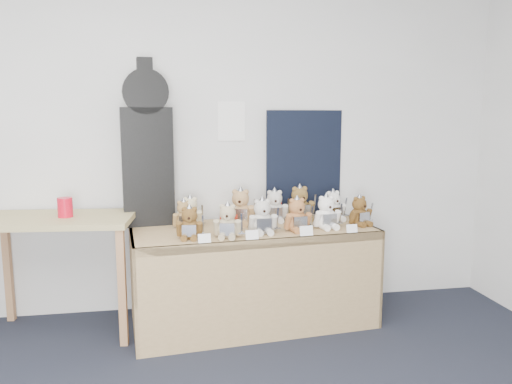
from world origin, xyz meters
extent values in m
plane|color=silver|center=(0.00, 2.50, 1.35)|extent=(6.00, 0.00, 6.00)
cube|color=white|center=(0.88, 2.49, 1.46)|extent=(0.21, 0.00, 0.30)
cube|color=#96784C|center=(0.98, 2.10, 0.68)|extent=(1.78, 0.88, 0.06)
cube|color=#96784C|center=(1.01, 1.75, 0.36)|extent=(1.71, 0.19, 0.71)
cube|color=#96784C|center=(0.14, 2.01, 0.36)|extent=(0.09, 0.71, 0.71)
cube|color=#96784C|center=(1.82, 2.18, 0.36)|extent=(0.09, 0.71, 0.71)
cube|color=tan|center=(-0.36, 2.16, 0.81)|extent=(1.04, 0.65, 0.04)
cube|color=#A36C46|center=(-0.79, 2.44, 0.39)|extent=(0.05, 0.05, 0.79)
cube|color=#A36C46|center=(0.07, 1.88, 0.39)|extent=(0.05, 0.05, 0.79)
cube|color=#A36C46|center=(0.12, 2.35, 0.39)|extent=(0.05, 0.05, 0.79)
cube|color=black|center=(0.24, 2.31, 1.14)|extent=(0.37, 0.15, 0.85)
cylinder|color=black|center=(0.24, 2.31, 1.67)|extent=(0.33, 0.15, 0.32)
cube|color=black|center=(0.24, 2.31, 1.80)|extent=(0.12, 0.11, 0.21)
cube|color=black|center=(1.45, 2.46, 1.13)|extent=(0.62, 0.09, 0.83)
cylinder|color=red|center=(-0.31, 2.14, 0.89)|extent=(0.10, 0.10, 0.13)
ellipsoid|color=brown|center=(0.52, 1.86, 0.77)|extent=(0.15, 0.14, 0.14)
sphere|color=brown|center=(0.52, 1.86, 0.87)|extent=(0.10, 0.10, 0.10)
cylinder|color=brown|center=(0.51, 1.81, 0.86)|extent=(0.05, 0.03, 0.04)
sphere|color=black|center=(0.51, 1.80, 0.86)|extent=(0.02, 0.02, 0.02)
sphere|color=brown|center=(0.49, 1.86, 0.91)|extent=(0.03, 0.03, 0.03)
sphere|color=brown|center=(0.55, 1.85, 0.91)|extent=(0.03, 0.03, 0.03)
cylinder|color=brown|center=(0.45, 1.85, 0.78)|extent=(0.05, 0.08, 0.11)
cylinder|color=brown|center=(0.58, 1.83, 0.78)|extent=(0.05, 0.08, 0.11)
cylinder|color=brown|center=(0.48, 1.81, 0.73)|extent=(0.05, 0.10, 0.04)
cylinder|color=brown|center=(0.54, 1.80, 0.73)|extent=(0.05, 0.10, 0.04)
cube|color=#BABBC3|center=(0.51, 1.80, 0.78)|extent=(0.09, 0.03, 0.08)
cone|color=#BABBC3|center=(0.52, 1.86, 0.91)|extent=(0.09, 0.09, 0.07)
cube|color=#BABBC3|center=(0.60, 1.82, 0.80)|extent=(0.02, 0.04, 0.15)
cube|color=#BABBC3|center=(0.60, 1.82, 0.75)|extent=(0.04, 0.01, 0.01)
ellipsoid|color=tan|center=(0.77, 1.84, 0.78)|extent=(0.17, 0.15, 0.15)
sphere|color=tan|center=(0.77, 1.84, 0.88)|extent=(0.11, 0.11, 0.11)
cylinder|color=tan|center=(0.76, 1.80, 0.87)|extent=(0.05, 0.03, 0.05)
sphere|color=black|center=(0.75, 1.78, 0.87)|extent=(0.02, 0.02, 0.02)
sphere|color=tan|center=(0.73, 1.85, 0.92)|extent=(0.03, 0.03, 0.03)
sphere|color=tan|center=(0.80, 1.83, 0.92)|extent=(0.03, 0.03, 0.03)
cylinder|color=tan|center=(0.69, 1.84, 0.78)|extent=(0.06, 0.09, 0.11)
cylinder|color=tan|center=(0.83, 1.81, 0.78)|extent=(0.06, 0.09, 0.11)
cylinder|color=tan|center=(0.72, 1.80, 0.74)|extent=(0.06, 0.10, 0.04)
cylinder|color=tan|center=(0.79, 1.78, 0.74)|extent=(0.06, 0.10, 0.04)
cube|color=#BABBC3|center=(0.76, 1.79, 0.78)|extent=(0.10, 0.04, 0.08)
cone|color=#BABBC3|center=(0.77, 1.84, 0.92)|extent=(0.09, 0.09, 0.07)
cube|color=#BABBC3|center=(0.85, 1.79, 0.81)|extent=(0.02, 0.04, 0.16)
cube|color=#BABBC3|center=(0.85, 1.79, 0.75)|extent=(0.04, 0.02, 0.01)
cube|color=#A12312|center=(0.78, 1.90, 0.79)|extent=(0.12, 0.05, 0.13)
ellipsoid|color=beige|center=(1.01, 1.92, 0.78)|extent=(0.16, 0.14, 0.16)
sphere|color=beige|center=(1.01, 1.92, 0.89)|extent=(0.12, 0.12, 0.12)
cylinder|color=beige|center=(1.01, 1.87, 0.88)|extent=(0.05, 0.03, 0.05)
sphere|color=black|center=(1.01, 1.85, 0.88)|extent=(0.02, 0.02, 0.02)
sphere|color=beige|center=(0.97, 1.92, 0.93)|extent=(0.04, 0.04, 0.04)
sphere|color=beige|center=(1.05, 1.92, 0.93)|extent=(0.04, 0.04, 0.04)
cylinder|color=beige|center=(0.94, 1.90, 0.79)|extent=(0.05, 0.09, 0.12)
cylinder|color=beige|center=(1.09, 1.90, 0.79)|extent=(0.05, 0.09, 0.12)
cylinder|color=beige|center=(0.98, 1.86, 0.74)|extent=(0.05, 0.10, 0.05)
cylinder|color=beige|center=(1.05, 1.86, 0.74)|extent=(0.05, 0.10, 0.05)
cube|color=#BABBC3|center=(1.01, 1.86, 0.79)|extent=(0.10, 0.02, 0.09)
cone|color=#BABBC3|center=(1.01, 1.92, 0.94)|extent=(0.10, 0.10, 0.08)
cube|color=#BABBC3|center=(1.11, 1.89, 0.81)|extent=(0.01, 0.04, 0.17)
cube|color=#BABBC3|center=(1.11, 1.89, 0.75)|extent=(0.05, 0.01, 0.01)
ellipsoid|color=#A66B3F|center=(1.26, 1.95, 0.78)|extent=(0.17, 0.15, 0.15)
sphere|color=#A66B3F|center=(1.26, 1.95, 0.88)|extent=(0.11, 0.11, 0.11)
cylinder|color=#A66B3F|center=(1.27, 1.90, 0.87)|extent=(0.05, 0.03, 0.05)
sphere|color=black|center=(1.27, 1.88, 0.87)|extent=(0.02, 0.02, 0.02)
sphere|color=#A66B3F|center=(1.23, 1.94, 0.93)|extent=(0.04, 0.04, 0.04)
sphere|color=#A66B3F|center=(1.30, 1.95, 0.93)|extent=(0.04, 0.04, 0.04)
cylinder|color=#A66B3F|center=(1.19, 1.92, 0.79)|extent=(0.06, 0.09, 0.12)
cylinder|color=#A66B3F|center=(1.34, 1.94, 0.79)|extent=(0.06, 0.09, 0.12)
cylinder|color=#A66B3F|center=(1.24, 1.89, 0.74)|extent=(0.06, 0.11, 0.05)
cylinder|color=#A66B3F|center=(1.31, 1.90, 0.74)|extent=(0.06, 0.11, 0.05)
cube|color=#BABBC3|center=(1.27, 1.89, 0.78)|extent=(0.10, 0.03, 0.08)
cone|color=#BABBC3|center=(1.26, 1.95, 0.93)|extent=(0.10, 0.10, 0.07)
cube|color=#BABBC3|center=(1.36, 1.93, 0.81)|extent=(0.02, 0.04, 0.16)
cube|color=#BABBC3|center=(1.36, 1.93, 0.75)|extent=(0.05, 0.01, 0.01)
ellipsoid|color=white|center=(1.49, 1.99, 0.78)|extent=(0.17, 0.15, 0.16)
sphere|color=white|center=(1.49, 1.99, 0.89)|extent=(0.12, 0.12, 0.12)
cylinder|color=white|center=(1.49, 1.94, 0.88)|extent=(0.05, 0.03, 0.05)
sphere|color=black|center=(1.50, 1.92, 0.88)|extent=(0.02, 0.02, 0.02)
sphere|color=white|center=(1.45, 1.98, 0.93)|extent=(0.04, 0.04, 0.04)
sphere|color=white|center=(1.52, 1.99, 0.93)|extent=(0.04, 0.04, 0.04)
cylinder|color=white|center=(1.42, 1.96, 0.79)|extent=(0.06, 0.09, 0.12)
cylinder|color=white|center=(1.56, 1.98, 0.79)|extent=(0.06, 0.09, 0.12)
cylinder|color=white|center=(1.46, 1.93, 0.74)|extent=(0.06, 0.11, 0.05)
cylinder|color=white|center=(1.53, 1.94, 0.74)|extent=(0.06, 0.11, 0.05)
cube|color=#BABBC3|center=(1.50, 1.93, 0.78)|extent=(0.10, 0.03, 0.09)
cone|color=#BABBC3|center=(1.49, 1.99, 0.93)|extent=(0.10, 0.10, 0.07)
cube|color=#BABBC3|center=(1.59, 1.97, 0.81)|extent=(0.02, 0.04, 0.16)
cube|color=#BABBC3|center=(1.59, 1.97, 0.75)|extent=(0.05, 0.01, 0.01)
ellipsoid|color=brown|center=(1.75, 2.04, 0.78)|extent=(0.18, 0.16, 0.14)
sphere|color=brown|center=(1.75, 2.04, 0.87)|extent=(0.10, 0.10, 0.10)
cylinder|color=brown|center=(1.77, 2.00, 0.86)|extent=(0.05, 0.04, 0.04)
sphere|color=black|center=(1.77, 1.98, 0.86)|extent=(0.02, 0.02, 0.02)
sphere|color=brown|center=(1.72, 2.03, 0.91)|extent=(0.03, 0.03, 0.03)
sphere|color=brown|center=(1.79, 2.05, 0.91)|extent=(0.03, 0.03, 0.03)
cylinder|color=brown|center=(1.70, 2.00, 0.78)|extent=(0.06, 0.09, 0.11)
cylinder|color=brown|center=(1.82, 2.05, 0.78)|extent=(0.06, 0.09, 0.11)
cylinder|color=brown|center=(1.74, 1.98, 0.73)|extent=(0.07, 0.10, 0.04)
cylinder|color=brown|center=(1.80, 2.00, 0.73)|extent=(0.07, 0.10, 0.04)
cube|color=#BABBC3|center=(1.77, 1.99, 0.78)|extent=(0.09, 0.05, 0.08)
cone|color=#BABBC3|center=(1.75, 2.04, 0.92)|extent=(0.09, 0.09, 0.07)
cube|color=#BABBC3|center=(1.85, 2.04, 0.80)|extent=(0.02, 0.04, 0.15)
cube|color=#BABBC3|center=(1.85, 2.04, 0.75)|extent=(0.04, 0.02, 0.01)
ellipsoid|color=beige|center=(0.54, 2.21, 0.78)|extent=(0.16, 0.15, 0.14)
sphere|color=beige|center=(0.54, 2.21, 0.87)|extent=(0.11, 0.11, 0.11)
cylinder|color=beige|center=(0.53, 2.16, 0.86)|extent=(0.05, 0.03, 0.04)
sphere|color=black|center=(0.53, 2.15, 0.86)|extent=(0.02, 0.02, 0.02)
sphere|color=beige|center=(0.50, 2.21, 0.91)|extent=(0.03, 0.03, 0.03)
sphere|color=beige|center=(0.57, 2.20, 0.91)|extent=(0.03, 0.03, 0.03)
cylinder|color=beige|center=(0.47, 2.20, 0.78)|extent=(0.05, 0.09, 0.11)
cylinder|color=beige|center=(0.60, 2.18, 0.78)|extent=(0.05, 0.09, 0.11)
cylinder|color=beige|center=(0.50, 2.16, 0.73)|extent=(0.06, 0.10, 0.04)
cylinder|color=beige|center=(0.56, 2.15, 0.73)|extent=(0.06, 0.10, 0.04)
cube|color=#BABBC3|center=(0.53, 2.15, 0.78)|extent=(0.10, 0.03, 0.08)
cone|color=#BABBC3|center=(0.54, 2.21, 0.92)|extent=(0.09, 0.09, 0.07)
cube|color=#BABBC3|center=(0.62, 2.16, 0.80)|extent=(0.02, 0.04, 0.15)
cube|color=#BABBC3|center=(0.62, 2.16, 0.75)|extent=(0.04, 0.01, 0.01)
ellipsoid|color=tan|center=(0.91, 2.22, 0.79)|extent=(0.20, 0.19, 0.17)
sphere|color=tan|center=(0.91, 2.22, 0.90)|extent=(0.13, 0.13, 0.13)
cylinder|color=tan|center=(0.89, 2.17, 0.90)|extent=(0.06, 0.04, 0.05)
sphere|color=black|center=(0.89, 2.15, 0.90)|extent=(0.02, 0.02, 0.02)
sphere|color=tan|center=(0.87, 2.23, 0.95)|extent=(0.04, 0.04, 0.04)
sphere|color=tan|center=(0.95, 2.21, 0.95)|extent=(0.04, 0.04, 0.04)
cylinder|color=tan|center=(0.82, 2.22, 0.80)|extent=(0.07, 0.10, 0.13)
cylinder|color=tan|center=(0.98, 2.18, 0.80)|extent=(0.07, 0.10, 0.13)
cylinder|color=tan|center=(0.85, 2.17, 0.74)|extent=(0.08, 0.12, 0.05)
cylinder|color=tan|center=(0.93, 2.15, 0.74)|extent=(0.08, 0.12, 0.05)
cube|color=#BABBC3|center=(0.89, 2.16, 0.79)|extent=(0.11, 0.05, 0.10)
cone|color=#BABBC3|center=(0.91, 2.22, 0.96)|extent=(0.11, 0.11, 0.08)
cube|color=#BABBC3|center=(1.00, 2.16, 0.82)|extent=(0.02, 0.05, 0.18)
cube|color=#BABBC3|center=(1.00, 2.16, 0.75)|extent=(0.05, 0.02, 0.01)
ellipsoid|color=silver|center=(1.17, 2.28, 0.78)|extent=(0.17, 0.15, 0.16)
sphere|color=silver|center=(1.17, 2.28, 0.89)|extent=(0.12, 0.12, 0.12)
cylinder|color=silver|center=(1.17, 2.23, 0.88)|extent=(0.05, 0.03, 0.05)
sphere|color=black|center=(1.17, 2.21, 0.88)|extent=(0.02, 0.02, 0.02)
sphere|color=silver|center=(1.14, 2.28, 0.93)|extent=(0.04, 0.04, 0.04)
sphere|color=silver|center=(1.21, 2.27, 0.93)|extent=(0.04, 0.04, 0.04)
cylinder|color=silver|center=(1.10, 2.26, 0.79)|extent=(0.05, 0.09, 0.12)
cylinder|color=silver|center=(1.25, 2.25, 0.79)|extent=(0.05, 0.09, 0.12)
cylinder|color=silver|center=(1.13, 2.22, 0.74)|extent=(0.06, 0.11, 0.05)
cylinder|color=silver|center=(1.20, 2.22, 0.74)|extent=(0.06, 0.11, 0.05)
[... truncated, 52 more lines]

